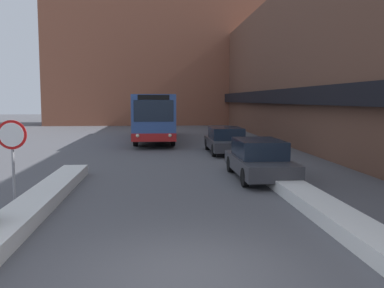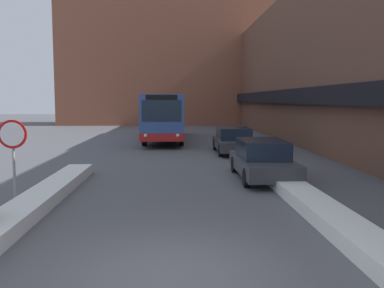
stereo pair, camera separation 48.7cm
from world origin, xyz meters
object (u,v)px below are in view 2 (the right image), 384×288
at_px(parked_car_front, 262,159).
at_px(stop_sign, 13,144).
at_px(city_bus, 164,115).
at_px(parked_car_middle, 233,140).

distance_m(parked_car_front, stop_sign, 8.38).
bearing_deg(city_bus, parked_car_middle, -62.94).
relative_size(parked_car_middle, stop_sign, 2.02).
xyz_separation_m(city_bus, parked_car_front, (3.88, -15.13, -1.03)).
bearing_deg(parked_car_middle, city_bus, 117.06).
height_order(city_bus, stop_sign, city_bus).
bearing_deg(stop_sign, parked_car_middle, 56.76).
height_order(city_bus, parked_car_front, city_bus).
xyz_separation_m(city_bus, parked_car_middle, (3.88, -7.59, -1.05)).
relative_size(parked_car_front, parked_car_middle, 0.99).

